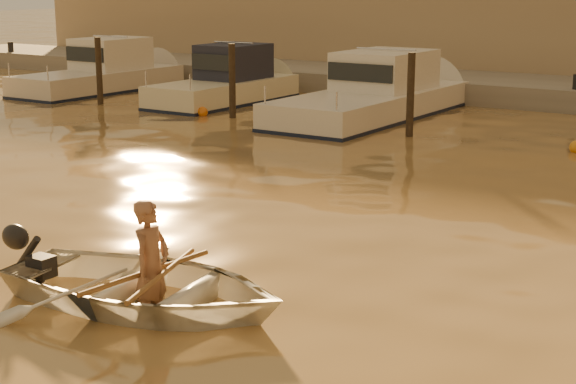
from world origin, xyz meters
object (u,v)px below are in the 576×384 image
Objects in this scene: moored_boat_2 at (372,94)px; moored_boat_1 at (223,83)px; dinghy at (145,286)px; person at (151,267)px; moored_boat_0 at (99,73)px.

moored_boat_1 is at bearing 180.00° from moored_boat_2.
moored_boat_1 is at bearing 25.40° from dinghy.
moored_boat_1 is at bearing 25.70° from person.
moored_boat_1 is (-9.81, 14.15, 0.14)m from person.
moored_boat_1 and moored_boat_2 have the same top height.
dinghy is at bearing -71.95° from moored_boat_2.
moored_boat_0 and moored_boat_2 have the same top height.
person is 17.22m from moored_boat_1.
moored_boat_1 is (-9.71, 14.17, 0.38)m from dinghy.
moored_boat_0 is at bearing 37.78° from person.
person is 20.68m from moored_boat_0.
moored_boat_2 is (5.09, 0.00, 0.00)m from moored_boat_1.
moored_boat_0 is (-14.97, 14.17, 0.38)m from dinghy.
moored_boat_2 is (-4.62, 14.17, 0.38)m from dinghy.
person is 14.92m from moored_boat_2.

